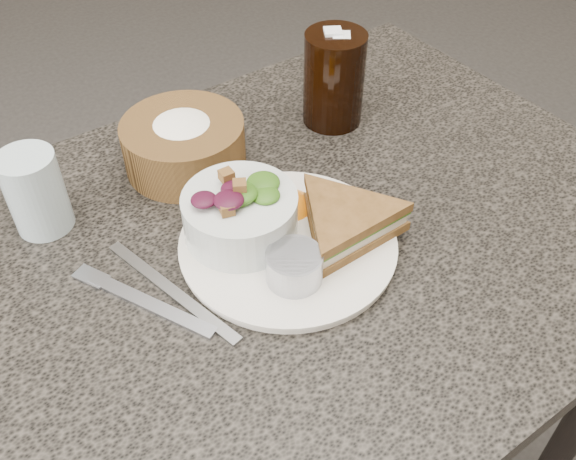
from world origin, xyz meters
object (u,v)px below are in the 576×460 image
(cola_glass, at_px, (334,75))
(water_glass, at_px, (36,192))
(dining_table, at_px, (279,402))
(salad_bowl, at_px, (240,209))
(sandwich, at_px, (345,222))
(dressing_ramekin, at_px, (294,267))
(bread_basket, at_px, (183,137))
(dinner_plate, at_px, (288,245))

(cola_glass, height_order, water_glass, cola_glass)
(dining_table, relative_size, salad_bowl, 7.31)
(sandwich, bearing_deg, dining_table, 142.29)
(sandwich, bearing_deg, water_glass, 138.53)
(dining_table, relative_size, dressing_ramekin, 15.50)
(salad_bowl, distance_m, bread_basket, 0.17)
(dinner_plate, bearing_deg, salad_bowl, 129.95)
(sandwich, height_order, cola_glass, cola_glass)
(dressing_ramekin, bearing_deg, sandwich, 13.27)
(sandwich, distance_m, dressing_ramekin, 0.09)
(bread_basket, bearing_deg, salad_bowl, -95.75)
(cola_glass, bearing_deg, sandwich, -125.15)
(bread_basket, bearing_deg, dressing_ramekin, -91.78)
(dining_table, bearing_deg, water_glass, 138.59)
(salad_bowl, bearing_deg, sandwich, -37.22)
(dinner_plate, height_order, sandwich, sandwich)
(dinner_plate, relative_size, water_glass, 2.45)
(salad_bowl, xyz_separation_m, water_glass, (-0.18, 0.17, 0.00))
(sandwich, xyz_separation_m, dressing_ramekin, (-0.09, -0.02, -0.00))
(dinner_plate, xyz_separation_m, sandwich, (0.06, -0.03, 0.03))
(dinner_plate, distance_m, bread_basket, 0.22)
(dining_table, relative_size, water_glass, 9.48)
(sandwich, relative_size, dressing_ramekin, 2.51)
(dining_table, relative_size, dinner_plate, 3.86)
(dining_table, bearing_deg, cola_glass, 37.31)
(dining_table, xyz_separation_m, cola_glass, (0.22, 0.17, 0.45))
(dinner_plate, xyz_separation_m, bread_basket, (-0.02, 0.21, 0.04))
(bread_basket, relative_size, water_glass, 1.57)
(water_glass, bearing_deg, bread_basket, 0.65)
(dinner_plate, relative_size, sandwich, 1.60)
(dining_table, distance_m, water_glass, 0.52)
(dinner_plate, relative_size, bread_basket, 1.57)
(sandwich, relative_size, bread_basket, 0.98)
(dining_table, xyz_separation_m, dinner_plate, (0.00, -0.02, 0.38))
(bread_basket, bearing_deg, water_glass, -179.35)
(sandwich, height_order, water_glass, water_glass)
(cola_glass, bearing_deg, dressing_ramekin, -135.71)
(sandwich, distance_m, cola_glass, 0.27)
(sandwich, distance_m, bread_basket, 0.26)
(dining_table, bearing_deg, bread_basket, 94.82)
(salad_bowl, bearing_deg, dining_table, -38.44)
(water_glass, bearing_deg, cola_glass, -3.59)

